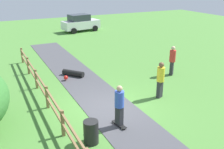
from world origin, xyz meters
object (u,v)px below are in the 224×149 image
skater_fallen (73,74)px  parked_car_white (80,23)px  trash_bin (91,132)px  skater_riding (119,104)px  bystander_yellow (160,78)px  bystander_red (172,59)px

skater_fallen → parked_car_white: bearing=68.1°
skater_fallen → trash_bin: bearing=-102.7°
trash_bin → skater_riding: size_ratio=0.50×
skater_fallen → bystander_yellow: size_ratio=0.72×
skater_riding → skater_fallen: (0.10, 6.36, -0.83)m
parked_car_white → skater_fallen: bearing=-111.9°
bystander_red → parked_car_white: bearing=91.0°
trash_bin → skater_fallen: trash_bin is taller
skater_riding → skater_fallen: skater_riding is taller
trash_bin → bystander_red: size_ratio=0.48×
trash_bin → skater_riding: bearing=20.0°
skater_riding → bystander_red: size_ratio=0.97×
skater_riding → bystander_yellow: size_ratio=0.96×
skater_riding → bystander_yellow: bystander_yellow is taller
parked_car_white → trash_bin: bearing=-108.9°
skater_riding → trash_bin: bearing=-160.0°
bystander_red → parked_car_white: 15.97m
bystander_red → bystander_yellow: (-2.64, -2.36, 0.02)m
trash_bin → skater_fallen: (1.55, 6.89, -0.25)m
bystander_red → bystander_yellow: bystander_yellow is taller
bystander_yellow → parked_car_white: size_ratio=0.43×
trash_bin → bystander_yellow: (4.61, 2.08, 0.60)m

